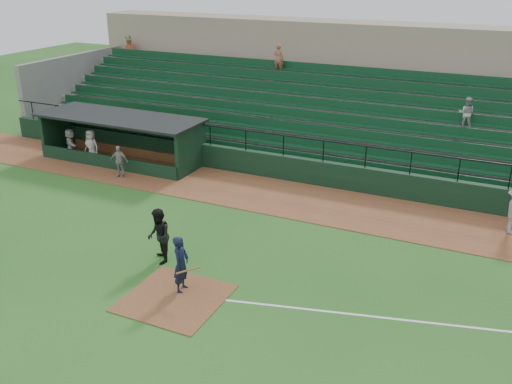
% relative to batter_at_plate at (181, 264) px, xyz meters
% --- Properties ---
extents(ground, '(90.00, 90.00, 0.00)m').
position_rel_batter_at_plate_xyz_m(ground, '(0.03, 0.50, -0.96)').
color(ground, '#265A1D').
rests_on(ground, ground).
extents(warning_track, '(40.00, 4.00, 0.03)m').
position_rel_batter_at_plate_xyz_m(warning_track, '(0.03, 8.50, -0.94)').
color(warning_track, brown).
rests_on(warning_track, ground).
extents(home_plate_dirt, '(3.00, 3.00, 0.03)m').
position_rel_batter_at_plate_xyz_m(home_plate_dirt, '(0.03, -0.50, -0.94)').
color(home_plate_dirt, brown).
rests_on(home_plate_dirt, ground).
extents(foul_line, '(17.49, 4.44, 0.01)m').
position_rel_batter_at_plate_xyz_m(foul_line, '(8.03, 1.70, -0.95)').
color(foul_line, white).
rests_on(foul_line, ground).
extents(stadium_structure, '(38.00, 13.08, 6.40)m').
position_rel_batter_at_plate_xyz_m(stadium_structure, '(0.03, 16.95, 1.34)').
color(stadium_structure, black).
rests_on(stadium_structure, ground).
extents(dugout, '(8.90, 3.20, 2.42)m').
position_rel_batter_at_plate_xyz_m(dugout, '(-9.72, 10.06, 0.37)').
color(dugout, black).
rests_on(dugout, ground).
extents(batter_at_plate, '(1.07, 0.76, 1.92)m').
position_rel_batter_at_plate_xyz_m(batter_at_plate, '(0.00, 0.00, 0.00)').
color(batter_at_plate, black).
rests_on(batter_at_plate, ground).
extents(umpire, '(1.19, 1.22, 1.99)m').
position_rel_batter_at_plate_xyz_m(umpire, '(-1.72, 1.29, 0.04)').
color(umpire, black).
rests_on(umpire, ground).
extents(dugout_player_a, '(0.98, 0.56, 1.57)m').
position_rel_batter_at_plate_xyz_m(dugout_player_a, '(-8.31, 7.54, -0.14)').
color(dugout_player_a, '#9D9893').
rests_on(dugout_player_a, warning_track).
extents(dugout_player_b, '(0.89, 0.59, 1.79)m').
position_rel_batter_at_plate_xyz_m(dugout_player_b, '(-10.85, 8.56, -0.04)').
color(dugout_player_b, '#A8A49E').
rests_on(dugout_player_b, warning_track).
extents(dugout_player_c, '(1.43, 1.42, 1.65)m').
position_rel_batter_at_plate_xyz_m(dugout_player_c, '(-12.34, 8.65, -0.10)').
color(dugout_player_c, '#ABA6A0').
rests_on(dugout_player_c, warning_track).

